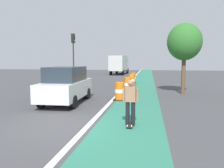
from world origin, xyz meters
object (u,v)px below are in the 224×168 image
object	(u,v)px
traffic_barrel_back	(132,80)
pedestrian_crossing	(79,76)
skateboarder_on_lane	(130,101)
traffic_barrel_mid	(128,85)
parked_suv_nearest	(66,85)
traffic_light_corner	(73,50)
street_tree_sidewalk	(184,42)
traffic_barrel_front	(120,91)
delivery_truck_down_block	(119,64)
traffic_barrel_far	(133,78)

from	to	relation	value
traffic_barrel_back	pedestrian_crossing	world-z (taller)	pedestrian_crossing
skateboarder_on_lane	traffic_barrel_mid	bearing A→B (deg)	96.15
parked_suv_nearest	traffic_light_corner	size ratio (longest dim) A/B	0.91
traffic_light_corner	pedestrian_crossing	world-z (taller)	traffic_light_corner
traffic_barrel_back	street_tree_sidewalk	xyz separation A→B (m)	(4.02, -4.30, 3.14)
traffic_barrel_front	skateboarder_on_lane	bearing A→B (deg)	-78.08
traffic_barrel_mid	traffic_light_corner	bearing A→B (deg)	142.35
traffic_barrel_front	street_tree_sidewalk	world-z (taller)	street_tree_sidewalk
parked_suv_nearest	traffic_barrel_mid	xyz separation A→B (m)	(2.94, 5.27, -0.50)
parked_suv_nearest	traffic_light_corner	xyz separation A→B (m)	(-3.09, 9.93, 2.47)
delivery_truck_down_block	pedestrian_crossing	bearing A→B (deg)	-96.15
traffic_barrel_front	traffic_barrel_far	distance (m)	10.33
skateboarder_on_lane	street_tree_sidewalk	bearing A→B (deg)	70.16
traffic_barrel_mid	pedestrian_crossing	bearing A→B (deg)	140.31
pedestrian_crossing	street_tree_sidewalk	bearing A→B (deg)	-28.43
traffic_barrel_back	pedestrian_crossing	xyz separation A→B (m)	(-5.44, 0.82, 0.33)
skateboarder_on_lane	traffic_barrel_front	bearing A→B (deg)	101.92
traffic_barrel_far	traffic_light_corner	size ratio (longest dim) A/B	0.21
delivery_truck_down_block	traffic_light_corner	xyz separation A→B (m)	(-2.44, -16.83, 1.65)
traffic_barrel_back	street_tree_sidewalk	world-z (taller)	street_tree_sidewalk
traffic_barrel_mid	traffic_barrel_back	distance (m)	3.68
traffic_barrel_front	pedestrian_crossing	distance (m)	9.91
pedestrian_crossing	street_tree_sidewalk	xyz separation A→B (m)	(9.46, -5.12, 2.80)
parked_suv_nearest	traffic_barrel_front	xyz separation A→B (m)	(2.82, 1.41, -0.50)
traffic_light_corner	skateboarder_on_lane	bearing A→B (deg)	-62.95
traffic_barrel_back	traffic_light_corner	distance (m)	6.80
pedestrian_crossing	traffic_light_corner	bearing A→B (deg)	165.95
delivery_truck_down_block	street_tree_sidewalk	world-z (taller)	street_tree_sidewalk
pedestrian_crossing	traffic_barrel_mid	bearing A→B (deg)	-39.69
parked_suv_nearest	skateboarder_on_lane	bearing A→B (deg)	-44.11
parked_suv_nearest	traffic_light_corner	distance (m)	10.69
skateboarder_on_lane	traffic_light_corner	bearing A→B (deg)	117.05
traffic_barrel_front	street_tree_sidewalk	bearing A→B (deg)	38.02
traffic_barrel_front	traffic_light_corner	bearing A→B (deg)	124.76
parked_suv_nearest	traffic_barrel_mid	bearing A→B (deg)	60.83
parked_suv_nearest	traffic_barrel_back	world-z (taller)	parked_suv_nearest
traffic_barrel_back	delivery_truck_down_block	size ratio (longest dim) A/B	0.14
skateboarder_on_lane	traffic_barrel_mid	world-z (taller)	skateboarder_on_lane
traffic_barrel_mid	traffic_light_corner	xyz separation A→B (m)	(-6.03, 4.66, 2.97)
traffic_barrel_mid	street_tree_sidewalk	world-z (taller)	street_tree_sidewalk
traffic_barrel_far	street_tree_sidewalk	bearing A→B (deg)	-59.89
delivery_truck_down_block	street_tree_sidewalk	distance (m)	23.45
skateboarder_on_lane	traffic_barrel_back	size ratio (longest dim) A/B	1.55
traffic_barrel_back	traffic_barrel_mid	bearing A→B (deg)	-90.15
pedestrian_crossing	street_tree_sidewalk	size ratio (longest dim) A/B	0.32
traffic_barrel_far	parked_suv_nearest	bearing A→B (deg)	-103.71
traffic_barrel_far	traffic_barrel_front	bearing A→B (deg)	-90.24
traffic_light_corner	traffic_barrel_far	bearing A→B (deg)	16.96
skateboarder_on_lane	traffic_light_corner	xyz separation A→B (m)	(-7.01, 13.73, 2.59)
skateboarder_on_lane	traffic_barrel_front	xyz separation A→B (m)	(-1.10, 5.21, -0.38)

